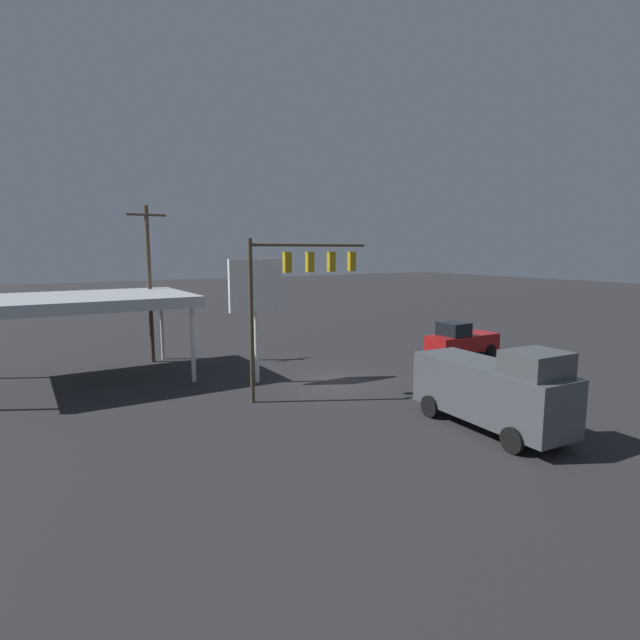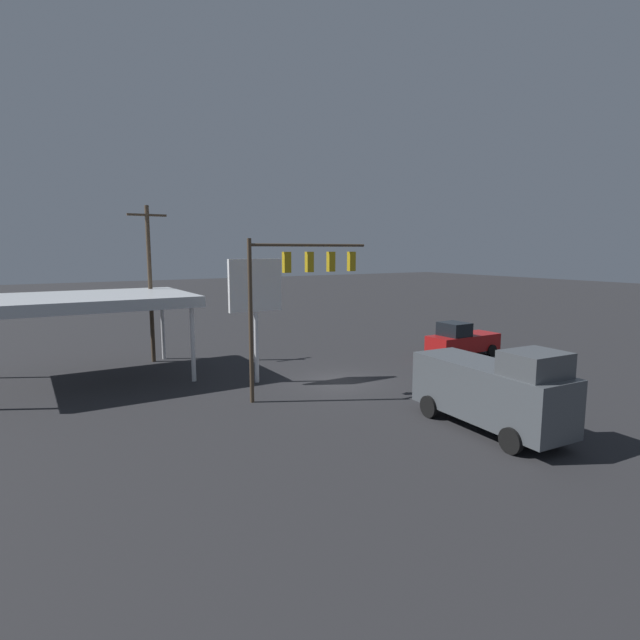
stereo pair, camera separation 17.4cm
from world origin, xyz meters
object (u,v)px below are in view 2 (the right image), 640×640
object	(u,v)px
pickup_parked	(462,340)
traffic_signal_assembly	(297,278)
delivery_truck	(492,389)
price_sign	(255,291)
utility_pole	(150,281)

from	to	relation	value
pickup_parked	traffic_signal_assembly	bearing A→B (deg)	8.66
traffic_signal_assembly	delivery_truck	world-z (taller)	traffic_signal_assembly
price_sign	pickup_parked	size ratio (longest dim) A/B	1.29
delivery_truck	traffic_signal_assembly	bearing A→B (deg)	-150.24
utility_pole	pickup_parked	xyz separation A→B (m)	(-18.34, 9.23, -4.17)
traffic_signal_assembly	delivery_truck	bearing A→B (deg)	116.63
price_sign	pickup_parked	world-z (taller)	price_sign
traffic_signal_assembly	utility_pole	bearing A→B (deg)	-68.43
delivery_truck	pickup_parked	xyz separation A→B (m)	(-9.60, -10.61, -0.58)
utility_pole	pickup_parked	size ratio (longest dim) A/B	1.92
delivery_truck	utility_pole	bearing A→B (deg)	-153.10
delivery_truck	pickup_parked	distance (m)	14.32
price_sign	delivery_truck	bearing A→B (deg)	113.46
traffic_signal_assembly	pickup_parked	xyz separation A→B (m)	(-13.84, -2.16, -4.74)
utility_pole	price_sign	size ratio (longest dim) A/B	1.48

